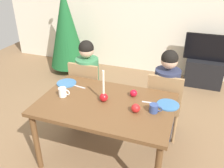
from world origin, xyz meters
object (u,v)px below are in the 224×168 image
at_px(candle_centerpiece, 104,95).
at_px(mug_left, 63,92).
at_px(tv, 208,48).
at_px(chair_right, 164,102).
at_px(person_right_child, 165,97).
at_px(christmas_tree, 66,28).
at_px(apple_near_candle, 136,108).
at_px(mug_right, 154,108).
at_px(apple_by_left_plate, 134,93).
at_px(tv_stand, 203,72).
at_px(plate_right, 168,105).
at_px(person_left_child, 88,83).
at_px(plate_left, 67,83).
at_px(chair_left, 87,88).
at_px(dining_table, 106,109).

xyz_separation_m(candle_centerpiece, mug_left, (-0.45, -0.05, -0.02)).
bearing_deg(tv, chair_right, -105.71).
relative_size(person_right_child, christmas_tree, 0.68).
bearing_deg(apple_near_candle, mug_right, 18.17).
bearing_deg(christmas_tree, apple_near_candle, -47.27).
bearing_deg(apple_by_left_plate, tv_stand, 69.54).
bearing_deg(mug_right, plate_right, 56.23).
relative_size(person_left_child, tv, 1.48).
height_order(chair_right, plate_left, chair_right).
xyz_separation_m(plate_right, mug_right, (-0.11, -0.17, 0.04)).
distance_m(chair_left, plate_right, 1.23).
xyz_separation_m(chair_right, mug_left, (-1.02, -0.63, 0.29)).
xyz_separation_m(tv, mug_right, (-0.51, -2.30, 0.08)).
height_order(chair_right, christmas_tree, christmas_tree).
bearing_deg(apple_by_left_plate, person_right_child, 54.41).
height_order(chair_left, person_right_child, person_right_child).
distance_m(plate_right, mug_left, 1.12).
bearing_deg(mug_left, person_right_child, 33.25).
relative_size(chair_right, candle_centerpiece, 2.56).
bearing_deg(christmas_tree, chair_right, -33.55).
distance_m(tv, plate_left, 2.61).
bearing_deg(dining_table, chair_left, 129.53).
bearing_deg(person_right_child, tv, 73.99).
xyz_separation_m(christmas_tree, apple_near_candle, (1.91, -2.06, -0.09)).
bearing_deg(chair_left, tv_stand, 48.18).
height_order(dining_table, person_left_child, person_left_child).
relative_size(person_right_child, candle_centerpiece, 3.34).
distance_m(dining_table, chair_right, 0.83).
relative_size(plate_left, apple_near_candle, 2.63).
bearing_deg(person_right_child, mug_right, -93.04).
height_order(candle_centerpiece, apple_by_left_plate, candle_centerpiece).
distance_m(plate_left, mug_left, 0.29).
xyz_separation_m(dining_table, chair_left, (-0.50, 0.61, -0.15)).
bearing_deg(chair_right, tv, 74.29).
xyz_separation_m(tv_stand, apple_near_candle, (-0.68, -2.36, 0.55)).
xyz_separation_m(christmas_tree, plate_left, (0.98, -1.76, -0.13)).
relative_size(chair_left, person_left_child, 0.77).
bearing_deg(apple_near_candle, dining_table, 170.16).
distance_m(tv_stand, apple_by_left_plate, 2.28).
bearing_deg(chair_right, person_left_child, 178.21).
height_order(person_right_child, tv, person_right_child).
xyz_separation_m(christmas_tree, mug_left, (1.09, -2.03, -0.09)).
xyz_separation_m(chair_left, candle_centerpiece, (0.47, -0.58, 0.31)).
bearing_deg(mug_left, chair_right, 31.96).
bearing_deg(chair_left, tv, 48.20).
height_order(person_left_child, plate_left, person_left_child).
distance_m(plate_left, plate_right, 1.21).
bearing_deg(person_right_child, chair_right, -90.00).
height_order(dining_table, person_right_child, person_right_child).
height_order(chair_left, chair_right, same).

